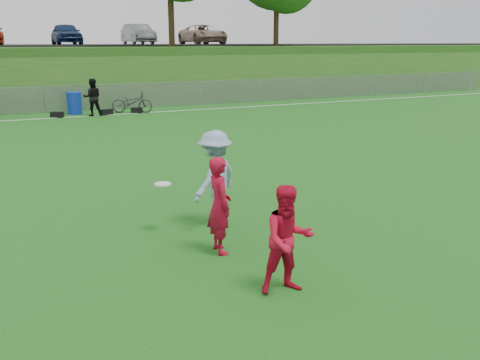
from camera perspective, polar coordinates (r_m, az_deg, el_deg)
ground at (r=8.28m, az=-4.64°, el=-9.29°), size 120.00×120.00×0.00m
sideline_far at (r=25.44m, az=-19.57°, el=6.23°), size 60.00×0.10×0.01m
fence at (r=27.35m, az=-20.18°, el=8.07°), size 58.00×0.06×1.30m
berm at (r=38.22m, az=-22.09°, el=10.80°), size 120.00×18.00×3.00m
parking_lot at (r=40.17m, az=-22.52°, el=13.12°), size 120.00×12.00×0.10m
gear_bags at (r=25.64m, az=-17.58°, el=6.73°), size 7.70×0.53×0.26m
player_red_left at (r=8.58m, az=-2.20°, el=-2.70°), size 0.43×0.61×1.59m
player_red_center at (r=7.27m, az=5.16°, el=-6.35°), size 0.81×0.68×1.51m
player_blue at (r=9.87m, az=-2.67°, el=0.18°), size 1.32×1.20×1.78m
frisbee at (r=9.56m, az=-8.23°, el=-0.43°), size 0.30×0.30×0.03m
recycling_bin at (r=26.52m, az=-17.26°, el=7.84°), size 0.69×0.69×1.03m
bicycle at (r=26.32m, az=-11.46°, el=8.14°), size 2.03×1.45×1.02m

